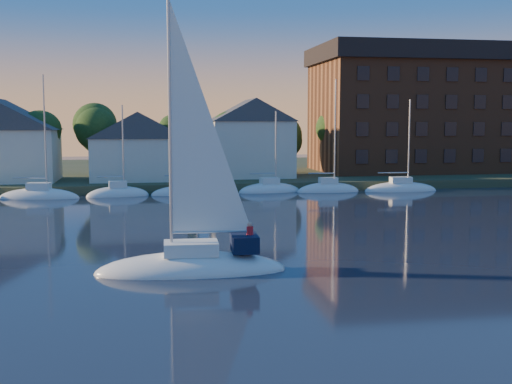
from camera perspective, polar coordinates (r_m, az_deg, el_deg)
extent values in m
plane|color=black|center=(23.16, 4.44, -13.92)|extent=(260.00, 260.00, 0.00)
cube|color=#343F24|center=(96.52, -6.73, 1.51)|extent=(160.00, 50.00, 2.00)
cube|color=brown|center=(73.67, -5.69, 0.04)|extent=(120.00, 3.00, 1.00)
cube|color=silver|center=(80.84, -21.83, 3.02)|extent=(13.00, 9.00, 6.00)
cube|color=silver|center=(78.16, -10.40, 2.91)|extent=(11.00, 8.00, 5.00)
cube|color=silver|center=(81.24, -0.46, 3.84)|extent=(10.00, 8.00, 7.00)
cube|color=brown|center=(94.66, 14.72, 6.41)|extent=(30.00, 16.00, 15.00)
cube|color=black|center=(95.11, 14.87, 11.65)|extent=(31.00, 17.00, 2.40)
cylinder|color=#332317|center=(85.12, -18.47, 2.45)|extent=(0.50, 0.50, 3.50)
sphere|color=#1D3714|center=(84.96, -18.58, 5.44)|extent=(5.40, 5.40, 5.40)
cylinder|color=#332317|center=(84.32, -13.09, 2.58)|extent=(0.50, 0.50, 3.50)
sphere|color=#1D3714|center=(84.16, -13.16, 5.60)|extent=(5.40, 5.40, 5.40)
cylinder|color=#332317|center=(84.27, -7.64, 2.68)|extent=(0.50, 0.50, 3.50)
sphere|color=#1D3714|center=(84.11, -7.69, 5.71)|extent=(5.40, 5.40, 5.40)
cylinder|color=#332317|center=(84.98, -2.24, 2.76)|extent=(0.50, 0.50, 3.50)
sphere|color=#1D3714|center=(84.82, -2.25, 5.76)|extent=(5.40, 5.40, 5.40)
cylinder|color=#332317|center=(86.42, 3.03, 2.82)|extent=(0.50, 0.50, 3.50)
sphere|color=#1D3714|center=(86.27, 3.05, 5.77)|extent=(5.40, 5.40, 5.40)
cylinder|color=#332317|center=(88.57, 8.08, 2.85)|extent=(0.50, 0.50, 3.50)
sphere|color=#1D3714|center=(88.42, 8.13, 5.73)|extent=(5.40, 5.40, 5.40)
cylinder|color=#332317|center=(91.37, 12.86, 2.86)|extent=(0.50, 0.50, 3.50)
sphere|color=#1D3714|center=(91.22, 12.93, 5.65)|extent=(5.40, 5.40, 5.40)
cylinder|color=#332317|center=(94.76, 17.33, 2.85)|extent=(0.50, 0.50, 3.50)
sphere|color=#1D3714|center=(94.62, 17.42, 5.54)|extent=(5.40, 5.40, 5.40)
cylinder|color=#332317|center=(98.69, 21.47, 2.82)|extent=(0.50, 0.50, 3.50)
sphere|color=#1D3714|center=(98.55, 21.57, 5.41)|extent=(5.40, 5.40, 5.40)
ellipsoid|color=white|center=(71.27, -18.44, -0.46)|extent=(7.50, 2.40, 2.20)
cube|color=white|center=(71.13, -18.48, 0.58)|extent=(2.10, 1.32, 0.70)
cylinder|color=#A5A8AD|center=(70.74, -18.01, 4.34)|extent=(0.16, 0.16, 10.00)
cylinder|color=#A5A8AD|center=(71.19, -19.16, 1.25)|extent=(3.15, 0.12, 0.12)
ellipsoid|color=white|center=(70.53, -12.00, -0.34)|extent=(7.50, 2.40, 2.20)
cube|color=white|center=(70.40, -12.03, 0.71)|extent=(2.10, 1.32, 0.70)
cylinder|color=#A5A8AD|center=(70.08, -11.50, 4.51)|extent=(0.16, 0.16, 10.00)
cylinder|color=#A5A8AD|center=(70.36, -12.71, 1.38)|extent=(3.15, 0.12, 0.12)
ellipsoid|color=white|center=(70.70, -5.51, -0.22)|extent=(7.50, 2.40, 2.20)
cube|color=white|center=(70.57, -5.52, 0.83)|extent=(2.10, 1.32, 0.70)
cylinder|color=#A5A8AD|center=(70.34, -4.95, 4.62)|extent=(0.16, 0.16, 10.00)
cylinder|color=#A5A8AD|center=(70.43, -6.20, 1.51)|extent=(3.15, 0.12, 0.12)
ellipsoid|color=white|center=(71.77, 0.87, -0.09)|extent=(7.50, 2.40, 2.20)
cube|color=white|center=(71.63, 0.87, 0.94)|extent=(2.10, 1.32, 0.70)
cylinder|color=#A5A8AD|center=(71.49, 1.47, 4.66)|extent=(0.16, 0.16, 10.00)
cylinder|color=#A5A8AD|center=(71.41, 0.22, 1.61)|extent=(3.15, 0.12, 0.12)
ellipsoid|color=white|center=(73.69, 6.99, 0.03)|extent=(7.50, 2.40, 2.20)
cube|color=white|center=(73.56, 7.00, 1.04)|extent=(2.10, 1.32, 0.70)
cylinder|color=#A5A8AD|center=(73.51, 7.61, 4.66)|extent=(0.16, 0.16, 10.00)
cylinder|color=#A5A8AD|center=(73.25, 6.40, 1.69)|extent=(3.15, 0.12, 0.12)
ellipsoid|color=white|center=(76.41, 12.74, 0.14)|extent=(7.50, 2.40, 2.20)
cube|color=white|center=(76.28, 12.76, 1.11)|extent=(2.10, 1.32, 0.70)
cylinder|color=#A5A8AD|center=(76.31, 13.37, 4.60)|extent=(0.16, 0.16, 10.00)
cylinder|color=#A5A8AD|center=(75.90, 12.20, 1.75)|extent=(3.15, 0.12, 0.12)
ellipsoid|color=white|center=(34.58, -5.77, -7.10)|extent=(10.31, 3.67, 2.20)
cube|color=white|center=(34.31, -5.80, -4.99)|extent=(2.92, 1.91, 0.70)
cylinder|color=#A5A8AD|center=(33.63, -7.66, 5.82)|extent=(0.16, 0.16, 13.59)
cylinder|color=#A5A8AD|center=(34.21, -3.93, -3.55)|extent=(4.28, 0.28, 0.12)
cube|color=black|center=(34.48, -1.04, -4.56)|extent=(1.47, 2.02, 0.90)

